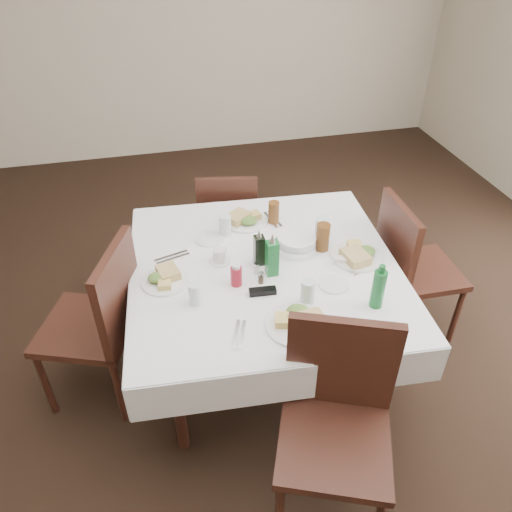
# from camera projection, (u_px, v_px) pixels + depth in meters

# --- Properties ---
(ground_plane) EXTENTS (7.00, 7.00, 0.00)m
(ground_plane) POSITION_uv_depth(u_px,v_px,m) (247.00, 391.00, 3.01)
(ground_plane) COLOR black
(room_shell) EXTENTS (6.04, 7.04, 2.80)m
(room_shell) POSITION_uv_depth(u_px,v_px,m) (242.00, 116.00, 1.99)
(room_shell) COLOR beige
(room_shell) RESTS_ON ground
(dining_table) EXTENTS (1.57, 1.57, 0.76)m
(dining_table) POSITION_uv_depth(u_px,v_px,m) (264.00, 276.00, 2.79)
(dining_table) COLOR black
(dining_table) RESTS_ON ground
(chair_north) EXTENTS (0.49, 0.49, 0.88)m
(chair_north) POSITION_uv_depth(u_px,v_px,m) (228.00, 218.00, 3.63)
(chair_north) COLOR black
(chair_north) RESTS_ON ground
(chair_south) EXTENTS (0.63, 0.63, 1.02)m
(chair_south) POSITION_uv_depth(u_px,v_px,m) (337.00, 411.00, 2.20)
(chair_south) COLOR black
(chair_south) RESTS_ON ground
(chair_east) EXTENTS (0.47, 0.47, 0.98)m
(chair_east) POSITION_uv_depth(u_px,v_px,m) (409.00, 262.00, 3.11)
(chair_east) COLOR black
(chair_east) RESTS_ON ground
(chair_west) EXTENTS (0.63, 0.63, 1.03)m
(chair_west) POSITION_uv_depth(u_px,v_px,m) (102.00, 317.00, 2.68)
(chair_west) COLOR black
(chair_west) RESTS_ON ground
(meal_north) EXTENTS (0.27, 0.27, 0.06)m
(meal_north) POSITION_uv_depth(u_px,v_px,m) (245.00, 219.00, 3.09)
(meal_north) COLOR white
(meal_north) RESTS_ON dining_table
(meal_south) EXTENTS (0.31, 0.31, 0.07)m
(meal_south) POSITION_uv_depth(u_px,v_px,m) (300.00, 321.00, 2.36)
(meal_south) COLOR white
(meal_south) RESTS_ON dining_table
(meal_east) EXTENTS (0.29, 0.29, 0.06)m
(meal_east) POSITION_uv_depth(u_px,v_px,m) (358.00, 255.00, 2.79)
(meal_east) COLOR white
(meal_east) RESTS_ON dining_table
(meal_west) EXTENTS (0.25, 0.25, 0.05)m
(meal_west) POSITION_uv_depth(u_px,v_px,m) (164.00, 278.00, 2.63)
(meal_west) COLOR white
(meal_west) RESTS_ON dining_table
(side_plate_a) EXTENTS (0.17, 0.17, 0.01)m
(side_plate_a) POSITION_uv_depth(u_px,v_px,m) (210.00, 239.00, 2.95)
(side_plate_a) COLOR white
(side_plate_a) RESTS_ON dining_table
(side_plate_b) EXTENTS (0.16, 0.16, 0.01)m
(side_plate_b) POSITION_uv_depth(u_px,v_px,m) (334.00, 284.00, 2.62)
(side_plate_b) COLOR white
(side_plate_b) RESTS_ON dining_table
(water_n) EXTENTS (0.07, 0.07, 0.13)m
(water_n) POSITION_uv_depth(u_px,v_px,m) (225.00, 225.00, 2.96)
(water_n) COLOR silver
(water_n) RESTS_ON dining_table
(water_s) EXTENTS (0.07, 0.07, 0.13)m
(water_s) POSITION_uv_depth(u_px,v_px,m) (308.00, 292.00, 2.47)
(water_s) COLOR silver
(water_s) RESTS_ON dining_table
(water_e) EXTENTS (0.08, 0.08, 0.14)m
(water_e) POSITION_uv_depth(u_px,v_px,m) (322.00, 229.00, 2.92)
(water_e) COLOR silver
(water_e) RESTS_ON dining_table
(water_w) EXTENTS (0.06, 0.06, 0.12)m
(water_w) POSITION_uv_depth(u_px,v_px,m) (195.00, 294.00, 2.47)
(water_w) COLOR silver
(water_w) RESTS_ON dining_table
(iced_tea_a) EXTENTS (0.07, 0.07, 0.14)m
(iced_tea_a) POSITION_uv_depth(u_px,v_px,m) (274.00, 212.00, 3.07)
(iced_tea_a) COLOR brown
(iced_tea_a) RESTS_ON dining_table
(iced_tea_b) EXTENTS (0.08, 0.08, 0.17)m
(iced_tea_b) POSITION_uv_depth(u_px,v_px,m) (323.00, 237.00, 2.83)
(iced_tea_b) COLOR brown
(iced_tea_b) RESTS_ON dining_table
(bread_basket) EXTENTS (0.25, 0.25, 0.08)m
(bread_basket) POSITION_uv_depth(u_px,v_px,m) (296.00, 243.00, 2.86)
(bread_basket) COLOR silver
(bread_basket) RESTS_ON dining_table
(oil_cruet_dark) EXTENTS (0.05, 0.05, 0.23)m
(oil_cruet_dark) POSITION_uv_depth(u_px,v_px,m) (259.00, 249.00, 2.71)
(oil_cruet_dark) COLOR black
(oil_cruet_dark) RESTS_ON dining_table
(oil_cruet_green) EXTENTS (0.06, 0.06, 0.26)m
(oil_cruet_green) POSITION_uv_depth(u_px,v_px,m) (272.00, 257.00, 2.63)
(oil_cruet_green) COLOR #176A2D
(oil_cruet_green) RESTS_ON dining_table
(ketchup_bottle) EXTENTS (0.06, 0.06, 0.13)m
(ketchup_bottle) POSITION_uv_depth(u_px,v_px,m) (236.00, 275.00, 2.59)
(ketchup_bottle) COLOR maroon
(ketchup_bottle) RESTS_ON dining_table
(salt_shaker) EXTENTS (0.03, 0.03, 0.07)m
(salt_shaker) POSITION_uv_depth(u_px,v_px,m) (257.00, 269.00, 2.68)
(salt_shaker) COLOR white
(salt_shaker) RESTS_ON dining_table
(pepper_shaker) EXTENTS (0.03, 0.03, 0.07)m
(pepper_shaker) POSITION_uv_depth(u_px,v_px,m) (261.00, 278.00, 2.61)
(pepper_shaker) COLOR #473929
(pepper_shaker) RESTS_ON dining_table
(coffee_mug) EXTENTS (0.12, 0.12, 0.08)m
(coffee_mug) POSITION_uv_depth(u_px,v_px,m) (220.00, 256.00, 2.76)
(coffee_mug) COLOR white
(coffee_mug) RESTS_ON dining_table
(sunglasses) EXTENTS (0.14, 0.06, 0.03)m
(sunglasses) POSITION_uv_depth(u_px,v_px,m) (263.00, 291.00, 2.55)
(sunglasses) COLOR black
(sunglasses) RESTS_ON dining_table
(green_bottle) EXTENTS (0.07, 0.07, 0.25)m
(green_bottle) POSITION_uv_depth(u_px,v_px,m) (378.00, 288.00, 2.43)
(green_bottle) COLOR #176A2D
(green_bottle) RESTS_ON dining_table
(sugar_caddy) EXTENTS (0.09, 0.07, 0.04)m
(sugar_caddy) POSITION_uv_depth(u_px,v_px,m) (341.00, 260.00, 2.76)
(sugar_caddy) COLOR white
(sugar_caddy) RESTS_ON dining_table
(cutlery_n) EXTENTS (0.08, 0.20, 0.01)m
(cutlery_n) POSITION_uv_depth(u_px,v_px,m) (273.00, 219.00, 3.12)
(cutlery_n) COLOR silver
(cutlery_n) RESTS_ON dining_table
(cutlery_s) EXTENTS (0.10, 0.19, 0.01)m
(cutlery_s) POSITION_uv_depth(u_px,v_px,m) (239.00, 334.00, 2.33)
(cutlery_s) COLOR silver
(cutlery_s) RESTS_ON dining_table
(cutlery_e) EXTENTS (0.17, 0.09, 0.01)m
(cutlery_e) POSITION_uv_depth(u_px,v_px,m) (364.00, 269.00, 2.72)
(cutlery_e) COLOR silver
(cutlery_e) RESTS_ON dining_table
(cutlery_w) EXTENTS (0.20, 0.10, 0.01)m
(cutlery_w) POSITION_uv_depth(u_px,v_px,m) (172.00, 257.00, 2.81)
(cutlery_w) COLOR silver
(cutlery_w) RESTS_ON dining_table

